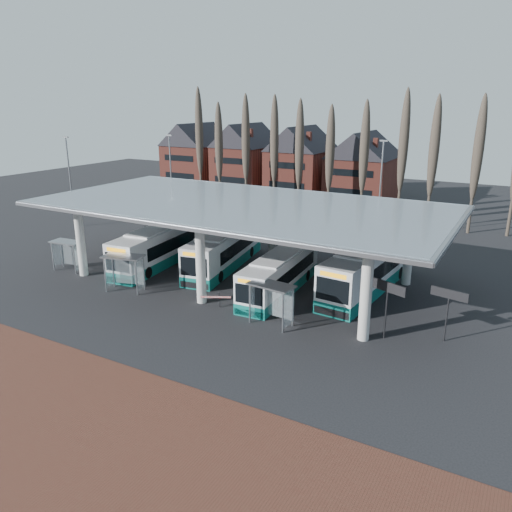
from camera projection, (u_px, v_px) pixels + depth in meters
The scene contains 18 objects.
ground at pixel (181, 314), 34.03m from camera, with size 140.00×140.00×0.00m, color black.
brick_strip at pixel (28, 403), 24.04m from camera, with size 70.00×10.00×0.03m, color #4F2C1F.
station_canopy at pixel (240, 211), 39.00m from camera, with size 32.00×16.00×6.34m.
poplar_row at pixel (349, 146), 58.89m from camera, with size 45.10×1.10×14.50m.
townhouse_row at pixel (273, 155), 76.24m from camera, with size 36.80×10.30×12.25m.
lamp_post_a at pixel (171, 176), 59.15m from camera, with size 0.80×0.16×10.17m.
lamp_post_b at pixel (380, 188), 51.29m from camera, with size 0.80×0.16×10.17m.
lamp_post_d at pixel (70, 180), 56.23m from camera, with size 0.80×0.16×10.17m.
bus_0 at pixel (161, 246), 44.37m from camera, with size 3.87×12.34×3.37m.
bus_1 at pixel (225, 249), 43.44m from camera, with size 4.57×12.24×3.33m.
bus_2 at pixel (280, 273), 37.82m from camera, with size 3.08×10.98×3.01m.
bus_3 at pixel (369, 268), 38.13m from camera, with size 3.75×12.98×3.56m.
shelter_0 at pixel (69, 249), 42.48m from camera, with size 2.90×1.67×2.57m.
shelter_1 at pixel (125, 265), 37.82m from camera, with size 3.32×2.24×2.82m.
shelter_2 at pixel (273, 295), 32.07m from camera, with size 3.13×1.81×2.78m.
info_sign_0 at pixel (388, 291), 29.76m from camera, with size 2.35×0.97×3.66m.
info_sign_1 at pixel (449, 298), 29.46m from camera, with size 2.22×0.60×3.34m.
barrier at pixel (216, 298), 34.69m from camera, with size 1.98×1.06×1.08m.
Camera 1 is at (19.78, -24.78, 13.97)m, focal length 35.00 mm.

